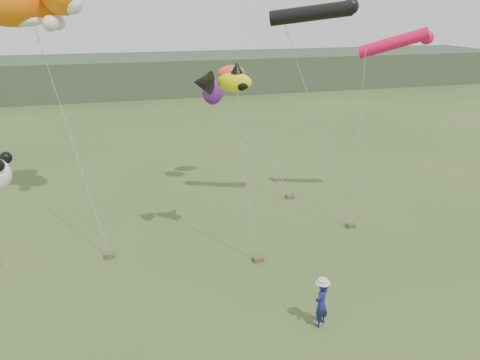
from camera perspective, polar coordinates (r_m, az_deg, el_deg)
The scene contains 8 objects.
ground at distance 16.09m, azimuth 6.10°, elevation -15.61°, with size 120.00×120.00×0.00m, color #385123.
headland at distance 57.25m, azimuth -13.73°, elevation 12.25°, with size 90.00×13.00×4.00m.
festival_attendant at distance 15.20m, azimuth 9.88°, elevation -14.63°, with size 0.57×0.37×1.56m, color navy.
sandbag_anchors at distance 19.81m, azimuth -3.47°, elevation -7.76°, with size 15.76×6.81×0.19m.
cat_kite at distance 22.72m, azimuth -24.41°, elevation 19.22°, with size 5.86×4.10×2.49m.
fish_kite at distance 17.54m, azimuth -2.15°, elevation 11.89°, with size 2.40×1.59×1.15m.
tube_kites at distance 21.56m, azimuth 13.67°, elevation 17.86°, with size 7.45×2.10×2.60m.
misc_kites at distance 24.61m, azimuth -2.25°, elevation 11.75°, with size 2.35×1.14×1.93m.
Camera 1 is at (-5.04, -12.03, 9.41)m, focal length 35.00 mm.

